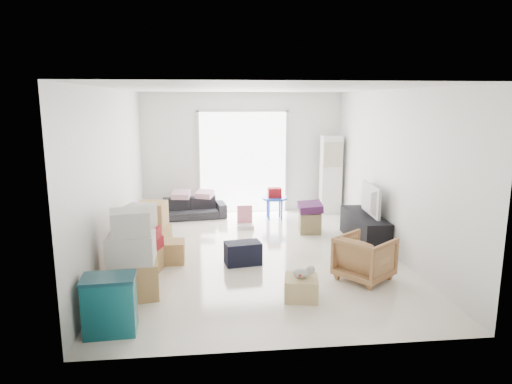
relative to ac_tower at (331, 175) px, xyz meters
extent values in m
cube|color=white|center=(-1.95, -2.65, -0.99)|extent=(4.50, 6.00, 0.24)
cube|color=white|center=(-1.95, -2.65, 1.95)|extent=(4.50, 6.00, 0.24)
cube|color=white|center=(-1.95, 0.47, 0.48)|extent=(4.50, 0.24, 2.70)
cube|color=white|center=(-1.95, -5.77, 0.48)|extent=(4.50, 0.24, 2.70)
cube|color=white|center=(-4.32, -2.65, 0.48)|extent=(0.24, 6.00, 2.70)
cube|color=white|center=(0.42, -2.65, 0.48)|extent=(0.24, 6.00, 2.70)
cube|color=white|center=(-1.95, 0.33, 0.27)|extent=(2.00, 0.01, 2.30)
cube|color=silver|center=(-2.95, 0.32, 0.27)|extent=(0.06, 0.04, 2.30)
cube|color=silver|center=(-0.95, 0.32, 0.27)|extent=(0.06, 0.04, 2.30)
cube|color=silver|center=(-1.95, 0.32, 1.42)|extent=(2.10, 0.04, 0.06)
cube|color=white|center=(0.00, 0.00, 0.00)|extent=(0.45, 0.30, 1.75)
cube|color=black|center=(0.05, -2.18, -0.62)|extent=(0.46, 1.52, 0.51)
imported|color=black|center=(0.05, -2.18, -0.31)|extent=(0.60, 0.98, 0.12)
imported|color=#242529|center=(-3.13, -0.15, -0.58)|extent=(1.55, 0.64, 0.59)
cube|color=#DDA1B4|center=(-3.34, -0.15, -0.23)|extent=(0.41, 0.34, 0.12)
cube|color=#DDA1B4|center=(-2.83, -0.15, -0.23)|extent=(0.40, 0.37, 0.11)
imported|color=tan|center=(-0.56, -3.91, -0.52)|extent=(0.93, 0.93, 0.70)
cube|color=#10555C|center=(-3.85, -5.09, -0.72)|extent=(0.57, 0.42, 0.31)
cube|color=#10555C|center=(-3.85, -5.09, -0.41)|extent=(0.57, 0.42, 0.31)
cube|color=#0C333D|center=(-3.85, -5.09, -0.24)|extent=(0.59, 0.43, 0.04)
cube|color=#B0814F|center=(-3.75, -4.15, -0.64)|extent=(0.70, 0.62, 0.47)
cube|color=silver|center=(-3.75, -4.15, -0.22)|extent=(0.59, 0.48, 0.37)
cube|color=silver|center=(-3.75, -4.15, 0.13)|extent=(0.55, 0.51, 0.32)
cube|color=#B0814F|center=(-3.75, -3.30, -0.69)|extent=(0.61, 0.61, 0.37)
cube|color=maroon|center=(-3.75, -3.30, -0.42)|extent=(0.64, 0.53, 0.17)
cube|color=maroon|center=(-3.75, -3.30, -0.27)|extent=(0.57, 0.41, 0.15)
cube|color=silver|center=(-3.75, -3.30, -0.02)|extent=(0.47, 0.46, 0.35)
cube|color=#B0814F|center=(-3.72, -2.18, -0.68)|extent=(0.65, 0.59, 0.39)
cube|color=#B0814F|center=(-3.72, -2.18, -0.27)|extent=(0.54, 0.54, 0.42)
cube|color=#B0814F|center=(-3.35, -2.89, -0.70)|extent=(0.41, 0.41, 0.34)
cube|color=black|center=(-2.23, -3.10, -0.70)|extent=(0.60, 0.42, 0.35)
cube|color=olive|center=(-0.81, -1.51, -0.67)|extent=(0.44, 0.44, 0.40)
cube|color=#532152|center=(-0.81, -1.51, -0.40)|extent=(0.47, 0.47, 0.14)
cylinder|color=blue|center=(-1.33, -0.39, -0.42)|extent=(0.55, 0.55, 0.04)
cylinder|color=blue|center=(-1.19, -0.25, -0.66)|extent=(0.04, 0.04, 0.44)
cylinder|color=blue|center=(-1.47, -0.25, -0.66)|extent=(0.04, 0.04, 0.44)
cylinder|color=blue|center=(-1.47, -0.53, -0.66)|extent=(0.04, 0.04, 0.44)
cylinder|color=blue|center=(-1.19, -0.53, -0.66)|extent=(0.04, 0.04, 0.44)
cube|color=maroon|center=(-1.33, -0.39, -0.30)|extent=(0.28, 0.22, 0.20)
cube|color=silver|center=(-2.02, -1.08, -0.83)|extent=(0.33, 0.29, 0.08)
cube|color=pink|center=(-2.02, -0.96, -0.61)|extent=(0.31, 0.04, 0.36)
cube|color=tan|center=(-1.58, -4.45, -0.73)|extent=(0.50, 0.50, 0.28)
ellipsoid|color=#B2ADA8|center=(-1.58, -4.45, -0.53)|extent=(0.22, 0.15, 0.12)
cube|color=#B63327|center=(-1.58, -4.45, -0.53)|extent=(0.18, 0.17, 0.03)
sphere|color=#B2ADA8|center=(-1.46, -4.42, -0.50)|extent=(0.12, 0.12, 0.12)
camera|label=1|loc=(-2.76, -9.88, 1.65)|focal=32.00mm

